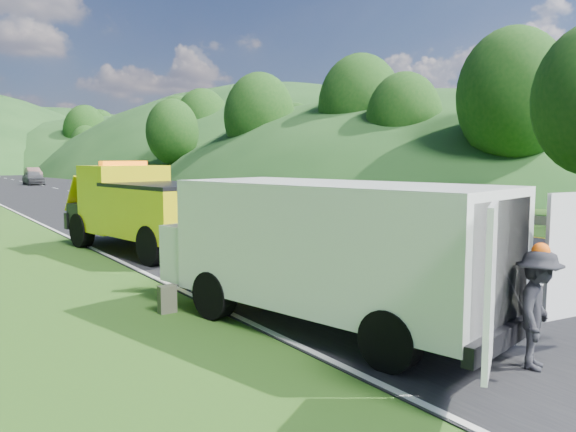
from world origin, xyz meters
TOP-DOWN VIEW (x-y plane):
  - ground at (0.00, 0.00)m, footprint 320.00×320.00m
  - road_surface at (3.00, 40.00)m, footprint 14.00×200.00m
  - guardrail at (10.30, 52.50)m, footprint 0.06×140.00m
  - tree_line_right at (23.00, 60.00)m, footprint 14.00×140.00m
  - tow_truck at (-2.70, 7.28)m, footprint 3.34×6.74m
  - white_van at (-2.91, -1.94)m, footprint 4.43×7.42m
  - woman at (-3.69, 1.77)m, footprint 0.50×0.66m
  - child at (-2.50, -0.18)m, footprint 0.55×0.48m
  - worker at (-1.77, -5.12)m, footprint 1.22×1.01m
  - suitcase at (-4.82, 0.40)m, footprint 0.32×0.18m
  - passing_suv at (4.36, 12.90)m, footprint 2.60×5.37m
  - dist_car_a at (2.60, 54.01)m, footprint 1.76×4.37m
  - dist_car_b at (5.90, 72.38)m, footprint 1.58×4.54m

SIDE VIEW (x-z plane):
  - ground at x=0.00m, z-range 0.00..0.00m
  - guardrail at x=10.30m, z-range -0.76..0.76m
  - tree_line_right at x=23.00m, z-range -7.00..7.00m
  - woman at x=-3.69m, z-range -0.89..0.89m
  - child at x=-2.50m, z-range -0.49..0.49m
  - worker at x=-1.77m, z-range -0.82..0.82m
  - passing_suv at x=4.36m, z-range -0.74..0.74m
  - dist_car_a at x=2.60m, z-range -0.75..0.75m
  - dist_car_b at x=5.90m, z-range -0.75..0.75m
  - road_surface at x=3.00m, z-range 0.00..0.02m
  - suitcase at x=-4.82m, z-range 0.00..0.52m
  - tow_truck at x=-2.70m, z-range -0.03..2.74m
  - white_van at x=-2.91m, z-range 0.16..2.63m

